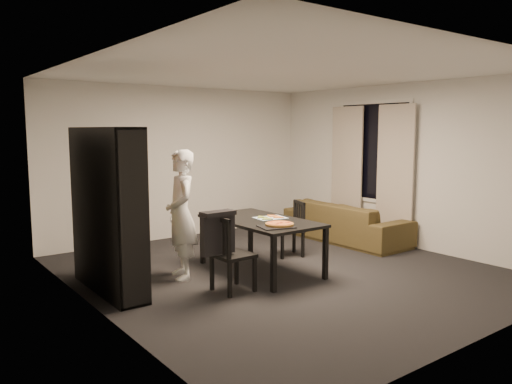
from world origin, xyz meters
TOP-DOWN VIEW (x-y plane):
  - room at (0.00, 0.00)m, footprint 5.01×5.51m
  - window_pane at (2.48, 0.60)m, footprint 0.02×1.40m
  - window_frame at (2.48, 0.60)m, footprint 0.03×1.52m
  - curtain_left at (2.40, 0.08)m, footprint 0.03×0.70m
  - curtain_right at (2.40, 1.12)m, footprint 0.03×0.70m
  - bookshelf at (-2.16, 0.60)m, footprint 0.35×1.50m
  - dining_table at (-0.25, 0.19)m, footprint 0.93×1.67m
  - chair_left at (-1.10, -0.29)m, footprint 0.43×0.43m
  - chair_right at (0.65, 0.55)m, footprint 0.48×0.48m
  - draped_jacket at (-1.22, -0.29)m, footprint 0.42×0.18m
  - person at (-1.23, 0.54)m, footprint 0.53×0.67m
  - baking_tray at (-0.43, -0.36)m, footprint 0.47×0.41m
  - pepperoni_pizza at (-0.35, -0.33)m, footprint 0.35×0.35m
  - kitchen_towel at (-0.10, 0.17)m, footprint 0.43×0.35m
  - pizza_slices at (-0.11, 0.17)m, footprint 0.47×0.44m
  - sofa at (2.02, 0.76)m, footprint 0.87×2.24m

SIDE VIEW (x-z plane):
  - sofa at x=2.02m, z-range 0.00..0.65m
  - chair_right at x=0.65m, z-range 0.06..0.88m
  - chair_left at x=-1.10m, z-range 0.06..0.96m
  - dining_table at x=-0.25m, z-range 0.29..0.98m
  - kitchen_towel at x=-0.10m, z-range 0.70..0.71m
  - baking_tray at x=-0.43m, z-range 0.70..0.71m
  - pizza_slices at x=-0.11m, z-range 0.71..0.72m
  - pepperoni_pizza at x=-0.35m, z-range 0.71..0.74m
  - draped_jacket at x=-1.22m, z-range 0.49..0.99m
  - person at x=-1.23m, z-range 0.00..1.63m
  - bookshelf at x=-2.16m, z-range 0.00..1.90m
  - curtain_left at x=2.40m, z-range 0.02..2.27m
  - curtain_right at x=2.40m, z-range 0.02..2.27m
  - room at x=0.00m, z-range 0.00..2.60m
  - window_pane at x=2.48m, z-range 0.70..2.30m
  - window_frame at x=2.48m, z-range 0.64..2.36m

